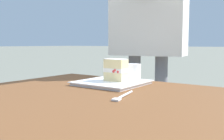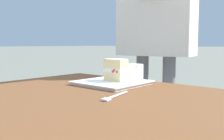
# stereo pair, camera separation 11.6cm
# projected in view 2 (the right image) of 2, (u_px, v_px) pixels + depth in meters

# --- Properties ---
(patio_table) EXTENTS (1.25, 0.94, 0.72)m
(patio_table) POSITION_uv_depth(u_px,v_px,m) (100.00, 129.00, 0.87)
(patio_table) COLOR brown
(patio_table) RESTS_ON ground
(dessert_plate) EXTENTS (0.28, 0.28, 0.02)m
(dessert_plate) POSITION_uv_depth(u_px,v_px,m) (112.00, 83.00, 1.17)
(dessert_plate) COLOR white
(dessert_plate) RESTS_ON patio_table
(cake_slice) EXTENTS (0.10, 0.07, 0.10)m
(cake_slice) POSITION_uv_depth(u_px,v_px,m) (116.00, 70.00, 1.16)
(cake_slice) COLOR #EAD18C
(cake_slice) RESTS_ON dessert_plate
(dessert_fork) EXTENTS (0.05, 0.17, 0.01)m
(dessert_fork) POSITION_uv_depth(u_px,v_px,m) (114.00, 96.00, 0.88)
(dessert_fork) COLOR silver
(dessert_fork) RESTS_ON patio_table
(coffee_cup) EXTENTS (0.08, 0.08, 0.08)m
(coffee_cup) POSITION_uv_depth(u_px,v_px,m) (135.00, 72.00, 1.26)
(coffee_cup) COLOR white
(coffee_cup) RESTS_ON patio_table
(diner_person) EXTENTS (0.48, 0.61, 1.64)m
(diner_person) POSITION_uv_depth(u_px,v_px,m) (156.00, 11.00, 1.55)
(diner_person) COLOR slate
(diner_person) RESTS_ON ground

